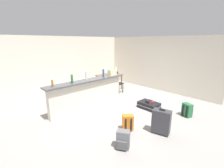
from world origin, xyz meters
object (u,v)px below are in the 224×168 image
(bottle_clear, at_px, (86,75))
(book_stack, at_px, (150,101))
(bottle_amber, at_px, (52,83))
(bottle_green, at_px, (72,79))
(grocery_bag, at_px, (112,73))
(suitcase_flat_black, at_px, (149,105))
(backpack_grey, at_px, (123,140))
(bottle_blue, at_px, (103,73))
(suitcase_upright_charcoal, at_px, (161,121))
(backpack_orange, at_px, (128,123))
(dining_table, at_px, (109,77))
(bottle_white, at_px, (116,71))
(dining_chair_near_partition, at_px, (117,81))
(backpack_green, at_px, (187,110))

(bottle_clear, height_order, book_stack, bottle_clear)
(bottle_amber, distance_m, bottle_green, 0.61)
(grocery_bag, xyz_separation_m, suitcase_flat_black, (0.46, -1.41, -1.03))
(backpack_grey, bearing_deg, book_stack, 20.24)
(bottle_blue, bearing_deg, bottle_amber, 178.60)
(suitcase_upright_charcoal, relative_size, backpack_orange, 1.60)
(bottle_amber, bearing_deg, dining_table, 19.62)
(bottle_blue, relative_size, dining_table, 0.26)
(bottle_green, height_order, dining_table, bottle_green)
(bottle_white, bearing_deg, bottle_amber, 179.40)
(bottle_clear, relative_size, bottle_blue, 0.93)
(bottle_blue, distance_m, dining_chair_near_partition, 1.66)
(grocery_bag, distance_m, suitcase_flat_black, 1.81)
(dining_table, relative_size, book_stack, 4.03)
(dining_table, bearing_deg, book_stack, -100.33)
(bottle_clear, bearing_deg, backpack_green, -55.47)
(bottle_clear, xyz_separation_m, bottle_blue, (0.63, -0.15, 0.01))
(grocery_bag, xyz_separation_m, backpack_green, (0.79, -2.58, -0.94))
(backpack_grey, bearing_deg, suitcase_upright_charcoal, -12.89)
(bottle_amber, relative_size, suitcase_upright_charcoal, 0.30)
(bottle_amber, xyz_separation_m, backpack_orange, (1.14, -1.84, -0.93))
(bottle_green, distance_m, backpack_orange, 2.12)
(dining_chair_near_partition, height_order, suitcase_upright_charcoal, dining_chair_near_partition)
(suitcase_upright_charcoal, bearing_deg, bottle_clear, 98.63)
(dining_table, distance_m, suitcase_upright_charcoal, 4.05)
(grocery_bag, bearing_deg, dining_table, 50.83)
(dining_table, bearing_deg, suitcase_upright_charcoal, -113.76)
(bottle_clear, xyz_separation_m, backpack_green, (1.86, -2.70, -0.96))
(bottle_clear, relative_size, book_stack, 0.99)
(bottle_clear, relative_size, grocery_bag, 1.04)
(suitcase_upright_charcoal, xyz_separation_m, backpack_green, (1.46, -0.07, -0.13))
(dining_table, bearing_deg, suitcase_flat_black, -100.88)
(bottle_amber, bearing_deg, suitcase_flat_black, -27.44)
(bottle_green, relative_size, grocery_bag, 1.06)
(bottle_amber, bearing_deg, book_stack, -27.28)
(grocery_bag, height_order, suitcase_upright_charcoal, grocery_bag)
(dining_chair_near_partition, height_order, backpack_grey, dining_chair_near_partition)
(dining_chair_near_partition, relative_size, backpack_green, 2.21)
(bottle_white, distance_m, grocery_bag, 0.22)
(bottle_white, relative_size, backpack_orange, 0.70)
(bottle_blue, height_order, backpack_orange, bottle_blue)
(suitcase_upright_charcoal, bearing_deg, grocery_bag, 75.14)
(suitcase_flat_black, relative_size, backpack_grey, 1.97)
(bottle_amber, relative_size, backpack_green, 0.48)
(bottle_amber, height_order, dining_table, bottle_amber)
(bottle_blue, height_order, suitcase_flat_black, bottle_blue)
(bottle_green, distance_m, bottle_blue, 1.25)
(bottle_amber, xyz_separation_m, book_stack, (2.78, -1.43, -0.88))
(suitcase_flat_black, distance_m, backpack_orange, 1.66)
(bottle_green, xyz_separation_m, bottle_white, (1.90, 0.01, 0.01))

